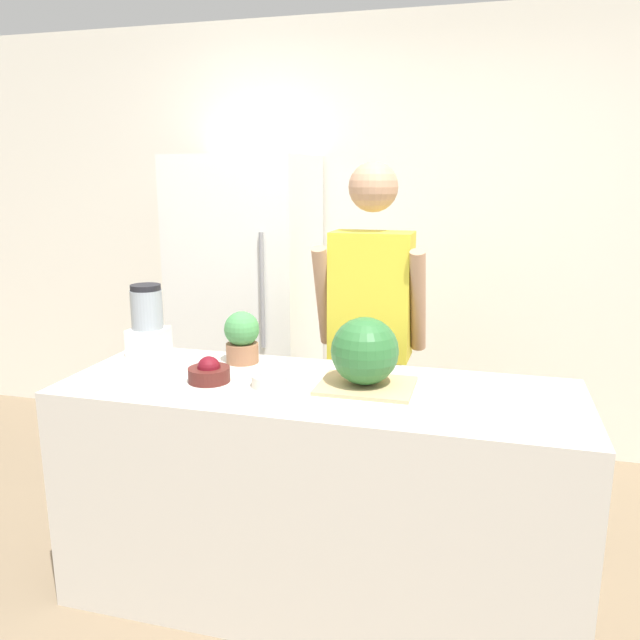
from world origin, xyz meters
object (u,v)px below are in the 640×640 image
bowl_cherries (209,372)px  blender (148,322)px  watermelon (365,351)px  potted_plant (242,337)px  refrigerator (248,308)px  bowl_cream (270,379)px  person (370,341)px

bowl_cherries → blender: size_ratio=0.51×
watermelon → potted_plant: (-0.57, 0.18, -0.03)m
refrigerator → blender: bearing=-92.8°
bowl_cherries → potted_plant: size_ratio=0.73×
bowl_cream → potted_plant: potted_plant is taller
person → bowl_cream: person is taller
watermelon → bowl_cream: (-0.35, -0.08, -0.11)m
potted_plant → bowl_cherries: bearing=-95.7°
watermelon → potted_plant: 0.59m
person → potted_plant: 0.66m
refrigerator → person: size_ratio=1.03×
watermelon → person: bearing=98.5°
blender → refrigerator: bearing=87.2°
bowl_cherries → watermelon: bearing=8.8°
bowl_cherries → potted_plant: potted_plant is taller
watermelon → refrigerator: bearing=127.6°
blender → person: bearing=25.6°
bowl_cream → blender: (-0.67, 0.27, 0.12)m
blender → potted_plant: size_ratio=1.43×
potted_plant → refrigerator: bearing=110.3°
refrigerator → bowl_cherries: (0.37, -1.34, 0.04)m
bowl_cream → person: bearing=70.3°
refrigerator → person: bearing=-35.6°
bowl_cream → blender: blender is taller
bowl_cherries → bowl_cream: (0.25, 0.01, -0.01)m
refrigerator → potted_plant: refrigerator is taller
refrigerator → watermelon: refrigerator is taller
watermelon → bowl_cream: bearing=-166.4°
refrigerator → watermelon: size_ratio=7.02×
watermelon → potted_plant: bearing=162.2°
bowl_cherries → bowl_cream: bowl_cherries is taller
watermelon → bowl_cherries: watermelon is taller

